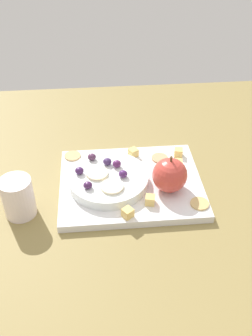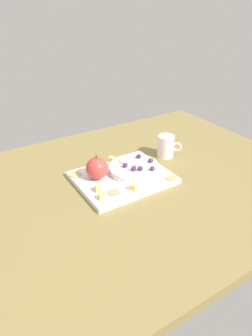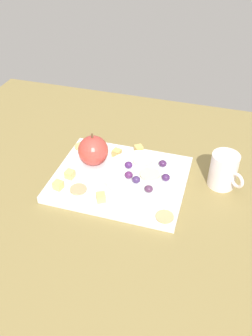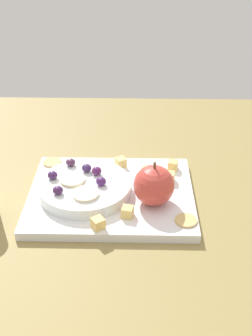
{
  "view_description": "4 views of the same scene",
  "coord_description": "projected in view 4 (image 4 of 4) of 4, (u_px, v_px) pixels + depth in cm",
  "views": [
    {
      "loc": [
        -2.58,
        -70.03,
        63.61
      ],
      "look_at": [
        3.37,
        -3.72,
        10.24
      ],
      "focal_mm": 40.95,
      "sensor_mm": 36.0,
      "label": 1
    },
    {
      "loc": [
        52.2,
        75.88,
        61.5
      ],
      "look_at": [
        3.94,
        -1.22,
        9.03
      ],
      "focal_mm": 32.05,
      "sensor_mm": 36.0,
      "label": 2
    },
    {
      "loc": [
        -16.66,
        62.8,
        62.95
      ],
      "look_at": [
        2.69,
        -1.47,
        9.39
      ],
      "focal_mm": 37.99,
      "sensor_mm": 36.0,
      "label": 3
    },
    {
      "loc": [
        9.12,
        -73.94,
        55.72
      ],
      "look_at": [
        7.51,
        -0.67,
        9.84
      ],
      "focal_mm": 46.42,
      "sensor_mm": 36.0,
      "label": 4
    }
  ],
  "objects": [
    {
      "name": "apple_whole",
      "position": [
        154.0,
        185.0,
        0.82
      ],
      "size": [
        7.84,
        7.84,
        7.84
      ],
      "primitive_type": "sphere",
      "color": "#C64036",
      "rests_on": "platter"
    },
    {
      "name": "cracker_2",
      "position": [
        150.0,
        170.0,
        0.94
      ],
      "size": [
        4.08,
        4.08,
        0.4
      ],
      "primitive_type": "cylinder",
      "color": "tan",
      "rests_on": "platter"
    },
    {
      "name": "cracker_0",
      "position": [
        52.0,
        162.0,
        0.96
      ],
      "size": [
        4.08,
        4.08,
        0.4
      ],
      "primitive_type": "cylinder",
      "color": "tan",
      "rests_on": "platter"
    },
    {
      "name": "cheese_cube_1",
      "position": [
        169.0,
        177.0,
        0.9
      ],
      "size": [
        2.32,
        2.32,
        2.03
      ],
      "primitive_type": "cube",
      "rotation": [
        0.0,
        0.0,
        1.41
      ],
      "color": "#F2C370",
      "rests_on": "platter"
    },
    {
      "name": "grape_1",
      "position": [
        53.0,
        175.0,
        0.87
      ],
      "size": [
        1.99,
        1.79,
        1.72
      ],
      "primitive_type": "ellipsoid",
      "color": "#442456",
      "rests_on": "serving_dish"
    },
    {
      "name": "table",
      "position": [
        90.0,
        198.0,
        0.91
      ],
      "size": [
        128.41,
        98.5,
        3.62
      ],
      "primitive_type": "cube",
      "color": "olive",
      "rests_on": "ground"
    },
    {
      "name": "cheese_cube_2",
      "position": [
        121.0,
        162.0,
        0.95
      ],
      "size": [
        2.76,
        2.76,
        2.03
      ],
      "primitive_type": "cube",
      "rotation": [
        0.0,
        0.0,
        0.51
      ],
      "color": "#E8C96B",
      "rests_on": "platter"
    },
    {
      "name": "cracker_1",
      "position": [
        186.0,
        220.0,
        0.79
      ],
      "size": [
        4.08,
        4.08,
        0.4
      ],
      "primitive_type": "cylinder",
      "color": "tan",
      "rests_on": "platter"
    },
    {
      "name": "apple_slice_1",
      "position": [
        72.0,
        180.0,
        0.86
      ],
      "size": [
        5.05,
        5.05,
        0.6
      ],
      "primitive_type": "cylinder",
      "color": "beige",
      "rests_on": "serving_dish"
    },
    {
      "name": "grape_5",
      "position": [
        97.0,
        171.0,
        0.88
      ],
      "size": [
        1.99,
        1.79,
        1.8
      ],
      "primitive_type": "ellipsoid",
      "color": "#582358",
      "rests_on": "serving_dish"
    },
    {
      "name": "platter",
      "position": [
        111.0,
        195.0,
        0.88
      ],
      "size": [
        32.83,
        26.31,
        1.82
      ],
      "primitive_type": "cube",
      "color": "white",
      "rests_on": "table"
    },
    {
      "name": "grape_0",
      "position": [
        71.0,
        162.0,
        0.91
      ],
      "size": [
        1.99,
        1.79,
        1.62
      ],
      "primitive_type": "ellipsoid",
      "color": "#522D4D",
      "rests_on": "serving_dish"
    },
    {
      "name": "cheese_cube_4",
      "position": [
        173.0,
        165.0,
        0.94
      ],
      "size": [
        2.4,
        2.4,
        2.03
      ],
      "primitive_type": "cube",
      "rotation": [
        0.0,
        0.0,
        1.37
      ],
      "color": "#EAC66B",
      "rests_on": "platter"
    },
    {
      "name": "grape_2",
      "position": [
        87.0,
        168.0,
        0.89
      ],
      "size": [
        1.99,
        1.79,
        1.73
      ],
      "primitive_type": "ellipsoid",
      "color": "#422B5E",
      "rests_on": "serving_dish"
    },
    {
      "name": "apple_stem",
      "position": [
        155.0,
        165.0,
        0.8
      ],
      "size": [
        0.5,
        0.5,
        1.2
      ],
      "primitive_type": "cylinder",
      "color": "brown",
      "rests_on": "apple_whole"
    },
    {
      "name": "serving_dish",
      "position": [
        85.0,
        187.0,
        0.86
      ],
      "size": [
        18.47,
        18.47,
        2.31
      ],
      "primitive_type": "cylinder",
      "color": "white",
      "rests_on": "platter"
    },
    {
      "name": "apple_slice_0",
      "position": [
        86.0,
        194.0,
        0.82
      ],
      "size": [
        5.05,
        5.05,
        0.6
      ],
      "primitive_type": "cylinder",
      "color": "beige",
      "rests_on": "serving_dish"
    },
    {
      "name": "grape_4",
      "position": [
        101.0,
        181.0,
        0.85
      ],
      "size": [
        1.99,
        1.79,
        1.73
      ],
      "primitive_type": "ellipsoid",
      "color": "#4B2462",
      "rests_on": "serving_dish"
    },
    {
      "name": "cheese_cube_0",
      "position": [
        127.0,
        212.0,
        0.8
      ],
      "size": [
        2.43,
        2.43,
        2.03
      ],
      "primitive_type": "cube",
      "rotation": [
        0.0,
        0.0,
        1.35
      ],
      "color": "#EBC367",
      "rests_on": "platter"
    },
    {
      "name": "cheese_cube_3",
      "position": [
        98.0,
        223.0,
        0.77
      ],
      "size": [
        2.83,
        2.83,
        2.03
      ],
      "primitive_type": "cube",
      "rotation": [
        0.0,
        0.0,
        0.63
      ],
      "color": "#F0C567",
      "rests_on": "platter"
    },
    {
      "name": "grape_3",
      "position": [
        58.0,
        190.0,
        0.82
      ],
      "size": [
        1.99,
        1.79,
        1.64
      ],
      "primitive_type": "ellipsoid",
      "color": "#45224E",
      "rests_on": "serving_dish"
    }
  ]
}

